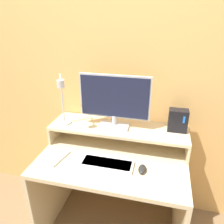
{
  "coord_description": "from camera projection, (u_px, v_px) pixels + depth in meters",
  "views": [
    {
      "loc": [
        0.31,
        -0.94,
        1.66
      ],
      "look_at": [
        -0.01,
        0.37,
        1.05
      ],
      "focal_mm": 35.0,
      "sensor_mm": 36.0,
      "label": 1
    }
  ],
  "objects": [
    {
      "name": "remote_control",
      "position": [
        60.0,
        158.0,
        1.56
      ],
      "size": [
        0.08,
        0.2,
        0.02
      ],
      "color": "white",
      "rests_on": "desk"
    },
    {
      "name": "desk",
      "position": [
        113.0,
        180.0,
        1.68
      ],
      "size": [
        1.06,
        0.68,
        0.71
      ],
      "color": "beige",
      "rests_on": "ground_plane"
    },
    {
      "name": "mouse",
      "position": [
        142.0,
        169.0,
        1.44
      ],
      "size": [
        0.05,
        0.09,
        0.03
      ],
      "color": "black",
      "rests_on": "desk"
    },
    {
      "name": "monitor_shelf",
      "position": [
        118.0,
        129.0,
        1.7
      ],
      "size": [
        1.06,
        0.31,
        0.15
      ],
      "color": "beige",
      "rests_on": "desk"
    },
    {
      "name": "wall_back",
      "position": [
        124.0,
        72.0,
        1.7
      ],
      "size": [
        6.0,
        0.05,
        2.5
      ],
      "color": "#E5AD60",
      "rests_on": "ground_plane"
    },
    {
      "name": "router_dock",
      "position": [
        178.0,
        120.0,
        1.6
      ],
      "size": [
        0.14,
        0.08,
        0.17
      ],
      "color": "black",
      "rests_on": "monitor_shelf"
    },
    {
      "name": "monitor",
      "position": [
        114.0,
        100.0,
        1.61
      ],
      "size": [
        0.53,
        0.13,
        0.41
      ],
      "color": "#BCBCC1",
      "rests_on": "monitor_shelf"
    },
    {
      "name": "keyboard",
      "position": [
        107.0,
        163.0,
        1.5
      ],
      "size": [
        0.37,
        0.14,
        0.02
      ],
      "color": "white",
      "rests_on": "desk"
    },
    {
      "name": "desk_lamp",
      "position": [
        63.0,
        103.0,
        1.61
      ],
      "size": [
        0.15,
        0.22,
        0.4
      ],
      "color": "silver",
      "rests_on": "monitor_shelf"
    }
  ]
}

